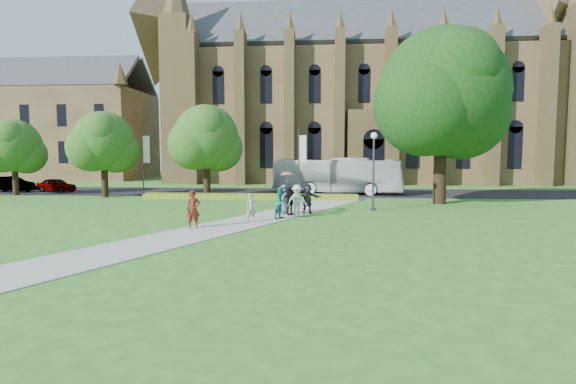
# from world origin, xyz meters

# --- Properties ---
(ground) EXTENTS (160.00, 160.00, 0.00)m
(ground) POSITION_xyz_m (0.00, 0.00, 0.00)
(ground) COLOR #336F21
(ground) RESTS_ON ground
(road) EXTENTS (160.00, 10.00, 0.02)m
(road) POSITION_xyz_m (0.00, 20.00, 0.01)
(road) COLOR black
(road) RESTS_ON ground
(footpath) EXTENTS (15.58, 28.54, 0.04)m
(footpath) POSITION_xyz_m (0.00, 1.00, 0.02)
(footpath) COLOR #B2B2A8
(footpath) RESTS_ON ground
(flower_hedge) EXTENTS (18.00, 1.40, 0.45)m
(flower_hedge) POSITION_xyz_m (-2.00, 13.20, 0.23)
(flower_hedge) COLOR #9EA921
(flower_hedge) RESTS_ON ground
(cathedral) EXTENTS (52.60, 18.25, 28.00)m
(cathedral) POSITION_xyz_m (10.00, 39.73, 12.98)
(cathedral) COLOR brown
(cathedral) RESTS_ON ground
(building_west) EXTENTS (22.00, 14.00, 18.30)m
(building_west) POSITION_xyz_m (-34.00, 42.00, 9.21)
(building_west) COLOR brown
(building_west) RESTS_ON ground
(streetlamp) EXTENTS (0.44, 0.44, 5.24)m
(streetlamp) POSITION_xyz_m (7.50, 6.50, 3.30)
(streetlamp) COLOR #38383D
(streetlamp) RESTS_ON ground
(large_tree) EXTENTS (9.60, 9.60, 13.20)m
(large_tree) POSITION_xyz_m (13.00, 11.00, 8.37)
(large_tree) COLOR #332114
(large_tree) RESTS_ON ground
(street_tree_0) EXTENTS (5.20, 5.20, 7.50)m
(street_tree_0) POSITION_xyz_m (-15.00, 14.00, 4.87)
(street_tree_0) COLOR #332114
(street_tree_0) RESTS_ON ground
(street_tree_1) EXTENTS (5.60, 5.60, 8.05)m
(street_tree_1) POSITION_xyz_m (-6.00, 14.50, 5.22)
(street_tree_1) COLOR #332114
(street_tree_1) RESTS_ON ground
(street_tree_2) EXTENTS (4.80, 4.80, 6.95)m
(street_tree_2) POSITION_xyz_m (-24.00, 15.00, 4.53)
(street_tree_2) COLOR #332114
(street_tree_2) RESTS_ON ground
(banner_pole_0) EXTENTS (0.70, 0.10, 6.00)m
(banner_pole_0) POSITION_xyz_m (2.11, 15.20, 3.39)
(banner_pole_0) COLOR #38383D
(banner_pole_0) RESTS_ON ground
(banner_pole_1) EXTENTS (0.70, 0.10, 6.00)m
(banner_pole_1) POSITION_xyz_m (-11.89, 15.20, 3.39)
(banner_pole_1) COLOR #38383D
(banner_pole_1) RESTS_ON ground
(tour_coach) EXTENTS (12.56, 5.15, 3.41)m
(tour_coach) POSITION_xyz_m (5.50, 18.90, 1.73)
(tour_coach) COLOR white
(tour_coach) RESTS_ON road
(car_0) EXTENTS (4.20, 2.41, 1.35)m
(car_0) POSITION_xyz_m (-22.53, 18.90, 0.69)
(car_0) COLOR gray
(car_0) RESTS_ON road
(car_1) EXTENTS (4.81, 2.23, 1.53)m
(car_1) POSITION_xyz_m (-26.86, 18.23, 0.78)
(car_1) COLOR gray
(car_1) RESTS_ON road
(pedestrian_0) EXTENTS (0.82, 0.69, 1.91)m
(pedestrian_0) POSITION_xyz_m (-2.43, -1.74, 1.00)
(pedestrian_0) COLOR maroon
(pedestrian_0) RESTS_ON footpath
(pedestrian_1) EXTENTS (1.07, 1.13, 1.84)m
(pedestrian_1) POSITION_xyz_m (1.69, 1.98, 0.96)
(pedestrian_1) COLOR #1A866F
(pedestrian_1) RESTS_ON footpath
(pedestrian_2) EXTENTS (1.41, 1.08, 1.92)m
(pedestrian_2) POSITION_xyz_m (2.59, 2.83, 1.00)
(pedestrian_2) COLOR beige
(pedestrian_2) RESTS_ON footpath
(pedestrian_3) EXTENTS (1.06, 0.98, 1.75)m
(pedestrian_3) POSITION_xyz_m (2.10, 3.44, 0.91)
(pedestrian_3) COLOR black
(pedestrian_3) RESTS_ON footpath
(pedestrian_4) EXTENTS (1.04, 0.85, 1.84)m
(pedestrian_4) POSITION_xyz_m (1.69, 4.07, 0.96)
(pedestrian_4) COLOR slate
(pedestrian_4) RESTS_ON footpath
(pedestrian_5) EXTENTS (1.83, 1.25, 1.89)m
(pedestrian_5) POSITION_xyz_m (3.16, 4.33, 0.99)
(pedestrian_5) COLOR #222329
(pedestrian_5) RESTS_ON footpath
(pedestrian_6) EXTENTS (0.66, 0.56, 1.55)m
(pedestrian_6) POSITION_xyz_m (0.17, 0.59, 0.81)
(pedestrian_6) COLOR gray
(pedestrian_6) RESTS_ON footpath
(parasol) EXTENTS (0.94, 0.94, 0.73)m
(parasol) POSITION_xyz_m (1.87, 4.17, 2.24)
(parasol) COLOR #DA9A9A
(parasol) RESTS_ON pedestrian_4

